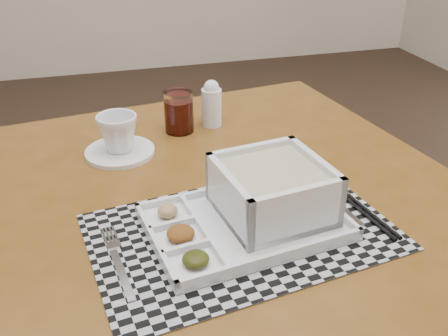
{
  "coord_description": "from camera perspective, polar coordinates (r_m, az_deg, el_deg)",
  "views": [
    {
      "loc": [
        -0.2,
        -1.34,
        1.23
      ],
      "look_at": [
        0.01,
        -0.6,
        0.8
      ],
      "focal_mm": 40.0,
      "sensor_mm": 36.0,
      "label": 1
    }
  ],
  "objects": [
    {
      "name": "floor",
      "position": [
        1.83,
        -5.55,
        -13.24
      ],
      "size": [
        5.0,
        5.0,
        0.0
      ],
      "primitive_type": "plane",
      "color": "#322219",
      "rests_on": "ground"
    },
    {
      "name": "chopsticks",
      "position": [
        0.94,
        14.59,
        -3.8
      ],
      "size": [
        0.05,
        0.24,
        0.01
      ],
      "color": "black",
      "rests_on": "placemat"
    },
    {
      "name": "dining_table",
      "position": [
        0.98,
        -1.45,
        -6.67
      ],
      "size": [
        1.1,
        1.1,
        0.73
      ],
      "color": "#55340F",
      "rests_on": "ground"
    },
    {
      "name": "fork",
      "position": [
        0.8,
        -11.9,
        -10.15
      ],
      "size": [
        0.04,
        0.19,
        0.0
      ],
      "color": "#BCBBC2",
      "rests_on": "placemat"
    },
    {
      "name": "creamer_bottle",
      "position": [
        1.2,
        -1.43,
        7.34
      ],
      "size": [
        0.05,
        0.05,
        0.11
      ],
      "color": "silver",
      "rests_on": "dining_table"
    },
    {
      "name": "serving_tray",
      "position": [
        0.85,
        4.57,
        -3.72
      ],
      "size": [
        0.35,
        0.26,
        0.1
      ],
      "color": "silver",
      "rests_on": "placemat"
    },
    {
      "name": "saucer",
      "position": [
        1.1,
        -11.8,
        1.82
      ],
      "size": [
        0.15,
        0.15,
        0.01
      ],
      "primitive_type": "cylinder",
      "color": "silver",
      "rests_on": "dining_table"
    },
    {
      "name": "cup",
      "position": [
        1.09,
        -12.04,
        3.94
      ],
      "size": [
        0.11,
        0.11,
        0.08
      ],
      "primitive_type": "imported",
      "rotation": [
        0.0,
        0.0,
        -0.26
      ],
      "color": "silver",
      "rests_on": "saucer"
    },
    {
      "name": "placemat",
      "position": [
        0.84,
        2.05,
        -7.32
      ],
      "size": [
        0.53,
        0.38,
        0.0
      ],
      "primitive_type": "cube",
      "rotation": [
        0.0,
        0.0,
        0.14
      ],
      "color": "#9999A0",
      "rests_on": "dining_table"
    },
    {
      "name": "juice_glass",
      "position": [
        1.18,
        -5.19,
        6.27
      ],
      "size": [
        0.07,
        0.07,
        0.1
      ],
      "color": "white",
      "rests_on": "dining_table"
    },
    {
      "name": "spoon",
      "position": [
        0.97,
        10.78,
        -2.14
      ],
      "size": [
        0.04,
        0.18,
        0.01
      ],
      "color": "#BCBBC2",
      "rests_on": "placemat"
    }
  ]
}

